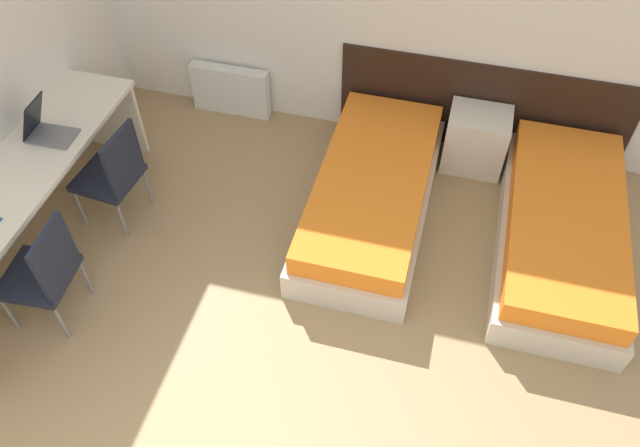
# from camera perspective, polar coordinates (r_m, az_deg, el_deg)

# --- Properties ---
(headboard_panel) EXTENTS (2.51, 0.03, 0.87)m
(headboard_panel) POSITION_cam_1_polar(r_m,az_deg,el_deg) (5.70, 14.58, 10.16)
(headboard_panel) COLOR black
(headboard_panel) RESTS_ON ground_plane
(bed_near_window) EXTENTS (0.92, 2.04, 0.44)m
(bed_near_window) POSITION_cam_1_polar(r_m,az_deg,el_deg) (5.08, 4.73, 2.71)
(bed_near_window) COLOR beige
(bed_near_window) RESTS_ON ground_plane
(bed_near_door) EXTENTS (0.92, 2.04, 0.44)m
(bed_near_door) POSITION_cam_1_polar(r_m,az_deg,el_deg) (5.15, 21.22, -0.56)
(bed_near_door) COLOR beige
(bed_near_door) RESTS_ON ground_plane
(nightstand) EXTENTS (0.52, 0.41, 0.55)m
(nightstand) POSITION_cam_1_polar(r_m,az_deg,el_deg) (5.62, 14.05, 7.43)
(nightstand) COLOR beige
(nightstand) RESTS_ON ground_plane
(radiator) EXTENTS (0.75, 0.12, 0.49)m
(radiator) POSITION_cam_1_polar(r_m,az_deg,el_deg) (6.11, -8.17, 11.97)
(radiator) COLOR silver
(radiator) RESTS_ON ground_plane
(desk) EXTENTS (0.60, 2.57, 0.77)m
(desk) POSITION_cam_1_polar(r_m,az_deg,el_deg) (4.98, -25.70, 2.43)
(desk) COLOR beige
(desk) RESTS_ON ground_plane
(chair_near_laptop) EXTENTS (0.49, 0.49, 0.91)m
(chair_near_laptop) POSITION_cam_1_polar(r_m,az_deg,el_deg) (5.10, -18.39, 4.45)
(chair_near_laptop) COLOR black
(chair_near_laptop) RESTS_ON ground_plane
(chair_near_notebook) EXTENTS (0.48, 0.48, 0.91)m
(chair_near_notebook) POSITION_cam_1_polar(r_m,az_deg,el_deg) (4.60, -23.91, -4.00)
(chair_near_notebook) COLOR black
(chair_near_notebook) RESTS_ON ground_plane
(laptop) EXTENTS (0.35, 0.25, 0.33)m
(laptop) POSITION_cam_1_polar(r_m,az_deg,el_deg) (5.10, -23.80, 7.89)
(laptop) COLOR slate
(laptop) RESTS_ON desk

